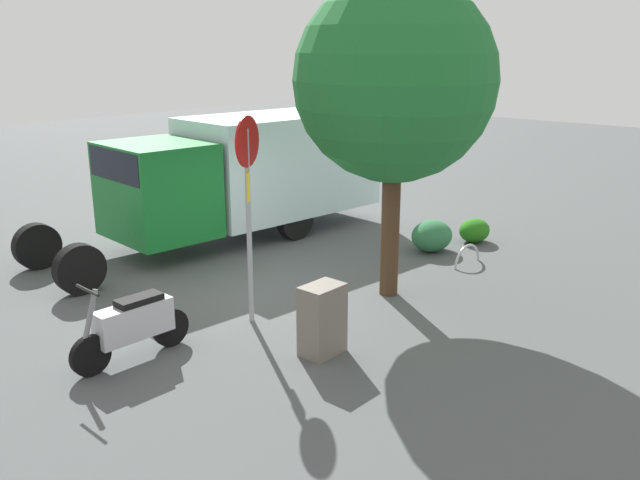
% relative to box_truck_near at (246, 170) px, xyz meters
% --- Properties ---
extents(ground_plane, '(60.00, 60.00, 0.00)m').
position_rel_box_truck_near_xyz_m(ground_plane, '(1.86, 3.26, -1.53)').
color(ground_plane, '#4F5253').
extents(box_truck_near, '(8.26, 2.80, 2.69)m').
position_rel_box_truck_near_xyz_m(box_truck_near, '(0.00, 0.00, 0.00)').
color(box_truck_near, black).
rests_on(box_truck_near, ground).
extents(motorcycle, '(1.81, 0.55, 1.20)m').
position_rel_box_truck_near_xyz_m(motorcycle, '(5.26, 3.52, -1.01)').
color(motorcycle, black).
rests_on(motorcycle, ground).
extents(stop_sign, '(0.71, 0.33, 3.22)m').
position_rel_box_truck_near_xyz_m(stop_sign, '(3.28, 3.74, 0.62)').
color(stop_sign, '#9E9EA3').
rests_on(stop_sign, ground).
extents(street_tree, '(3.29, 3.29, 5.30)m').
position_rel_box_truck_near_xyz_m(street_tree, '(0.86, 4.62, 2.11)').
color(street_tree, '#47301E').
rests_on(street_tree, ground).
extents(utility_cabinet, '(0.62, 0.43, 1.02)m').
position_rel_box_truck_near_xyz_m(utility_cabinet, '(3.40, 5.33, -1.02)').
color(utility_cabinet, slate).
rests_on(utility_cabinet, ground).
extents(bike_rack_hoop, '(0.85, 0.11, 0.85)m').
position_rel_box_truck_near_xyz_m(bike_rack_hoop, '(-1.49, 4.82, -1.53)').
color(bike_rack_hoop, '#B7B7BC').
rests_on(bike_rack_hoop, ground).
extents(shrub_near_sign, '(0.77, 0.63, 0.52)m').
position_rel_box_truck_near_xyz_m(shrub_near_sign, '(-3.02, 4.11, -1.27)').
color(shrub_near_sign, '#267318').
rests_on(shrub_near_sign, ground).
extents(shrub_mid_verge, '(0.97, 0.80, 0.66)m').
position_rel_box_truck_near_xyz_m(shrub_mid_verge, '(-1.81, 3.78, -1.20)').
color(shrub_mid_verge, '#2F7144').
rests_on(shrub_mid_verge, ground).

